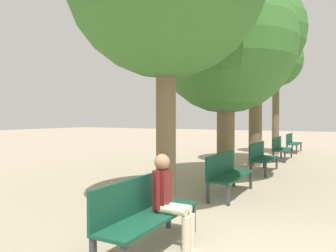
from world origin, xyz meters
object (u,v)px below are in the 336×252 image
tree_row_2 (256,34)px  tree_row_3 (276,62)px  bench_row_3 (280,147)px  bench_row_2 (261,156)px  bench_row_4 (292,142)px  tree_row_1 (226,45)px  person_seated (169,197)px  bench_row_0 (144,209)px  bench_row_1 (227,171)px

tree_row_2 → tree_row_3: size_ratio=1.17×
bench_row_3 → tree_row_3: size_ratio=0.33×
bench_row_2 → bench_row_4: same height
bench_row_2 → bench_row_4: (0.00, 6.72, 0.00)m
tree_row_1 → tree_row_3: tree_row_3 is taller
tree_row_1 → tree_row_2: bearing=90.0°
tree_row_1 → tree_row_2: (-0.00, 3.29, 1.03)m
bench_row_2 → person_seated: bearing=-87.9°
bench_row_2 → person_seated: (0.24, -6.48, 0.13)m
bench_row_4 → person_seated: size_ratio=1.48×
person_seated → bench_row_4: bearing=91.0°
bench_row_0 → bench_row_1: size_ratio=1.00×
bench_row_0 → person_seated: (0.24, 0.24, 0.13)m
bench_row_4 → tree_row_1: tree_row_1 is taller
bench_row_1 → person_seated: (0.24, -3.12, 0.13)m
bench_row_3 → tree_row_1: tree_row_1 is taller
bench_row_3 → bench_row_4: bearing=90.0°
bench_row_0 → bench_row_3: size_ratio=1.00×
bench_row_4 → tree_row_1: 9.12m
bench_row_0 → bench_row_3: bearing=90.0°
bench_row_4 → person_seated: bearing=-89.0°
bench_row_3 → tree_row_3: (-0.54, 1.96, 3.73)m
person_seated → tree_row_1: bearing=99.5°
bench_row_0 → bench_row_3: 10.08m
bench_row_1 → bench_row_4: 10.08m
bench_row_3 → bench_row_4: same height
bench_row_4 → tree_row_3: 4.02m
bench_row_1 → tree_row_1: size_ratio=0.33×
bench_row_1 → tree_row_3: 9.47m
bench_row_1 → tree_row_1: (-0.54, 1.53, 3.11)m
tree_row_1 → person_seated: bearing=-80.5°
bench_row_3 → tree_row_3: 4.25m
bench_row_4 → tree_row_2: 6.72m
bench_row_1 → tree_row_3: (-0.54, 8.68, 3.73)m
bench_row_1 → tree_row_3: size_ratio=0.33×
bench_row_2 → bench_row_3: (0.00, 3.36, 0.00)m
person_seated → bench_row_1: bearing=94.4°
tree_row_3 → bench_row_2: bearing=-84.2°
tree_row_3 → person_seated: 12.36m
tree_row_1 → bench_row_4: bearing=86.4°
bench_row_2 → person_seated: person_seated is taller
bench_row_1 → bench_row_4: (0.00, 10.08, 0.00)m
bench_row_4 → bench_row_1: bearing=-90.0°
bench_row_2 → bench_row_3: 3.36m
bench_row_3 → bench_row_2: bearing=-90.0°
bench_row_0 → bench_row_4: same height
bench_row_2 → tree_row_1: bearing=-106.4°
tree_row_1 → bench_row_1: bearing=-70.6°
bench_row_4 → tree_row_3: tree_row_3 is taller
bench_row_3 → bench_row_4: 3.36m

